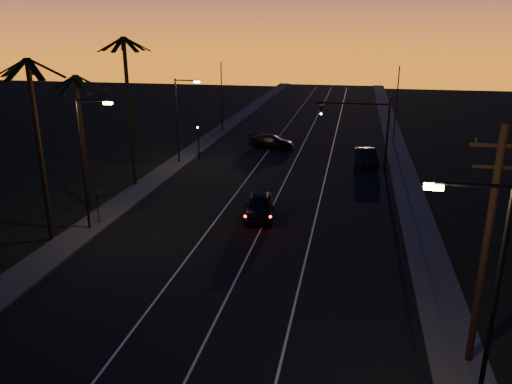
% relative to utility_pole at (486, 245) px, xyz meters
% --- Properties ---
extents(road, '(20.00, 170.00, 0.01)m').
position_rel_utility_pole_xyz_m(road, '(-11.60, 20.00, -5.31)').
color(road, black).
rests_on(road, ground).
extents(sidewalk_left, '(2.40, 170.00, 0.16)m').
position_rel_utility_pole_xyz_m(sidewalk_left, '(-22.80, 20.00, -5.24)').
color(sidewalk_left, '#333331').
rests_on(sidewalk_left, ground).
extents(sidewalk_right, '(2.40, 170.00, 0.16)m').
position_rel_utility_pole_xyz_m(sidewalk_right, '(-0.40, 20.00, -5.24)').
color(sidewalk_right, '#333331').
rests_on(sidewalk_right, ground).
extents(lane_stripe_left, '(0.12, 160.00, 0.01)m').
position_rel_utility_pole_xyz_m(lane_stripe_left, '(-14.60, 20.00, -5.30)').
color(lane_stripe_left, silver).
rests_on(lane_stripe_left, road).
extents(lane_stripe_mid, '(0.12, 160.00, 0.01)m').
position_rel_utility_pole_xyz_m(lane_stripe_mid, '(-11.10, 20.00, -5.30)').
color(lane_stripe_mid, silver).
rests_on(lane_stripe_mid, road).
extents(lane_stripe_right, '(0.12, 160.00, 0.01)m').
position_rel_utility_pole_xyz_m(lane_stripe_right, '(-7.60, 20.00, -5.30)').
color(lane_stripe_right, silver).
rests_on(lane_stripe_right, road).
extents(palm_near, '(4.25, 4.16, 11.53)m').
position_rel_utility_pole_xyz_m(palm_near, '(-24.20, 8.00, 1.76)').
color(palm_near, black).
rests_on(palm_near, ground).
extents(palm_mid, '(4.25, 4.16, 10.03)m').
position_rel_utility_pole_xyz_m(palm_mid, '(-24.80, 14.00, 0.94)').
color(palm_mid, black).
rests_on(palm_mid, ground).
extents(palm_far, '(4.25, 4.16, 12.53)m').
position_rel_utility_pole_xyz_m(palm_far, '(-23.80, 20.00, 2.30)').
color(palm_far, black).
rests_on(palm_far, ground).
extents(streetlight_left_near, '(2.55, 0.26, 9.00)m').
position_rel_utility_pole_xyz_m(streetlight_left_near, '(-22.30, 10.00, 0.01)').
color(streetlight_left_near, black).
rests_on(streetlight_left_near, ground).
extents(streetlight_left_far, '(2.55, 0.26, 8.50)m').
position_rel_utility_pole_xyz_m(streetlight_left_far, '(-22.29, 28.00, -0.25)').
color(streetlight_left_far, black).
rests_on(streetlight_left_far, ground).
extents(streetlight_right_near, '(2.55, 0.26, 9.00)m').
position_rel_utility_pole_xyz_m(streetlight_right_near, '(-0.90, -4.00, 0.01)').
color(streetlight_right_near, black).
rests_on(streetlight_right_near, ground).
extents(street_sign, '(0.70, 0.06, 2.60)m').
position_rel_utility_pole_xyz_m(street_sign, '(-22.40, 11.00, -3.66)').
color(street_sign, black).
rests_on(street_sign, ground).
extents(utility_pole, '(2.20, 0.28, 10.00)m').
position_rel_utility_pole_xyz_m(utility_pole, '(0.00, 0.00, 0.00)').
color(utility_pole, black).
rests_on(utility_pole, ground).
extents(signal_mast, '(7.10, 0.41, 7.00)m').
position_rel_utility_pole_xyz_m(signal_mast, '(-4.46, 29.99, -0.53)').
color(signal_mast, black).
rests_on(signal_mast, ground).
extents(signal_post, '(0.28, 0.37, 4.20)m').
position_rel_utility_pole_xyz_m(signal_post, '(-21.10, 29.98, -2.42)').
color(signal_post, black).
rests_on(signal_post, ground).
extents(far_pole_left, '(0.14, 0.14, 9.00)m').
position_rel_utility_pole_xyz_m(far_pole_left, '(-22.60, 45.00, -0.82)').
color(far_pole_left, black).
rests_on(far_pole_left, ground).
extents(far_pole_right, '(0.14, 0.14, 9.00)m').
position_rel_utility_pole_xyz_m(far_pole_right, '(-0.60, 42.00, -0.82)').
color(far_pole_right, black).
rests_on(far_pole_right, ground).
extents(lead_car, '(2.75, 5.77, 1.70)m').
position_rel_utility_pole_xyz_m(lead_car, '(-11.67, 14.81, -4.45)').
color(lead_car, black).
rests_on(lead_car, road).
extents(right_car, '(2.39, 5.17, 1.64)m').
position_rel_utility_pole_xyz_m(right_car, '(-3.86, 31.04, -4.48)').
color(right_car, black).
rests_on(right_car, road).
extents(cross_car, '(5.63, 3.25, 1.53)m').
position_rel_utility_pole_xyz_m(cross_car, '(-14.47, 36.46, -4.54)').
color(cross_car, black).
rests_on(cross_car, road).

